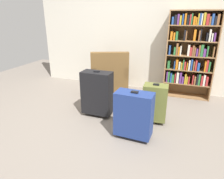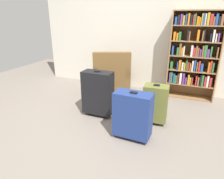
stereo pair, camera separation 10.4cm
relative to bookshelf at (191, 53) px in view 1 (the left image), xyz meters
The scene contains 8 objects.
ground_plane 2.38m from the bookshelf, 120.13° to the right, with size 7.78×7.78×0.00m, color slate.
back_wall 1.22m from the bookshelf, 168.45° to the left, with size 4.45×0.10×2.60m, color beige.
bookshelf is the anchor object (origin of this frame).
armchair 1.63m from the bookshelf, 164.79° to the right, with size 0.91×0.91×0.90m.
mug 1.44m from the bookshelf, 149.42° to the right, with size 0.12×0.08×0.10m.
suitcase_black 1.97m from the bookshelf, 134.12° to the right, with size 0.47×0.24×0.75m.
suitcase_navy_blue 1.97m from the bookshelf, 109.33° to the right, with size 0.49×0.27×0.65m.
suitcase_olive 1.46m from the bookshelf, 108.87° to the right, with size 0.36×0.25×0.61m.
Camera 1 is at (1.00, -2.15, 1.54)m, focal length 32.38 mm.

